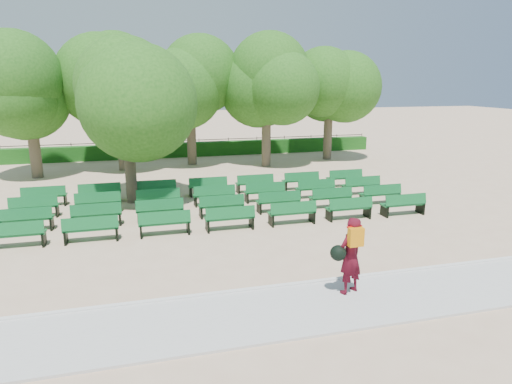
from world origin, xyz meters
The scene contains 9 objects.
ground centered at (0.00, 0.00, 0.00)m, with size 120.00×120.00×0.00m, color tan.
paving centered at (0.00, -7.40, 0.03)m, with size 30.00×2.20×0.06m, color #BAB9B5.
curb centered at (0.00, -6.25, 0.05)m, with size 30.00×0.12×0.10m, color silver.
hedge centered at (0.00, 14.00, 0.45)m, with size 26.00×0.70×0.90m, color #195215.
fence centered at (0.00, 14.40, 0.00)m, with size 26.00×0.10×1.02m, color black, non-canonical shape.
tree_line centered at (0.00, 10.00, 0.00)m, with size 21.80×6.80×7.04m, color #2A631A, non-canonical shape.
bench_array centered at (-0.28, 0.87, 0.09)m, with size 1.68×0.59×1.04m.
tree_among centered at (-3.43, 2.96, 3.94)m, with size 4.37×4.37×5.93m.
person centered at (1.38, -6.98, 1.00)m, with size 0.91×0.66×1.83m.
Camera 1 is at (-3.25, -15.87, 4.90)m, focal length 32.00 mm.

